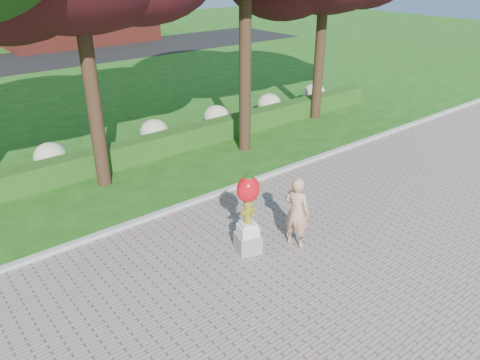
# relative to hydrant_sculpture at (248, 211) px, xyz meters

# --- Properties ---
(ground) EXTENTS (100.00, 100.00, 0.00)m
(ground) POSITION_rel_hydrant_sculpture_xyz_m (0.82, -0.08, -1.15)
(ground) COLOR #185014
(ground) RESTS_ON ground
(walkway) EXTENTS (40.00, 14.00, 0.04)m
(walkway) POSITION_rel_hydrant_sculpture_xyz_m (0.82, -4.08, -1.13)
(walkway) COLOR gray
(walkway) RESTS_ON ground
(curb) EXTENTS (40.00, 0.18, 0.15)m
(curb) POSITION_rel_hydrant_sculpture_xyz_m (0.82, 2.92, -1.08)
(curb) COLOR #ADADA5
(curb) RESTS_ON ground
(lawn_hedge) EXTENTS (24.00, 0.70, 0.80)m
(lawn_hedge) POSITION_rel_hydrant_sculpture_xyz_m (0.82, 6.92, -0.75)
(lawn_hedge) COLOR #1E4C15
(lawn_hedge) RESTS_ON ground
(hydrangea_row) EXTENTS (20.10, 1.10, 0.99)m
(hydrangea_row) POSITION_rel_hydrant_sculpture_xyz_m (1.39, 7.92, -0.60)
(hydrangea_row) COLOR #C2BF94
(hydrangea_row) RESTS_ON ground
(building_right) EXTENTS (12.00, 8.00, 6.40)m
(building_right) POSITION_rel_hydrant_sculpture_xyz_m (8.82, 33.92, 2.05)
(building_right) COLOR maroon
(building_right) RESTS_ON ground
(hydrant_sculpture) EXTENTS (0.71, 0.71, 2.10)m
(hydrant_sculpture) POSITION_rel_hydrant_sculpture_xyz_m (0.00, 0.00, 0.00)
(hydrant_sculpture) COLOR gray
(hydrant_sculpture) RESTS_ON walkway
(woman) EXTENTS (0.62, 0.78, 1.88)m
(woman) POSITION_rel_hydrant_sculpture_xyz_m (1.12, -0.54, -0.18)
(woman) COLOR tan
(woman) RESTS_ON walkway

